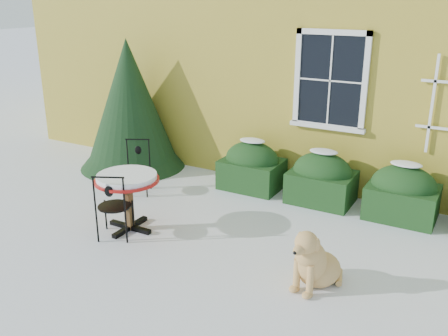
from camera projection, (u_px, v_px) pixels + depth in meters
The scene contains 7 objects.
ground at pixel (188, 251), 6.81m from camera, with size 80.00×80.00×0.00m, color white.
hedge_row at pixel (361, 186), 8.00m from camera, with size 4.95×0.80×0.91m.
evergreen_shrub at pixel (131, 117), 9.83m from camera, with size 2.10×2.10×2.54m.
bistro_table at pixel (127, 184), 7.21m from camera, with size 0.94×0.94×0.87m.
patio_chair_near at pixel (114, 205), 7.04m from camera, with size 0.59×0.58×0.99m.
patio_chair_far at pixel (137, 167), 8.69m from camera, with size 0.56×0.55×0.93m.
dog at pixel (314, 263), 5.88m from camera, with size 0.64×0.86×0.81m.
Camera 1 is at (3.39, -5.02, 3.33)m, focal length 40.00 mm.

